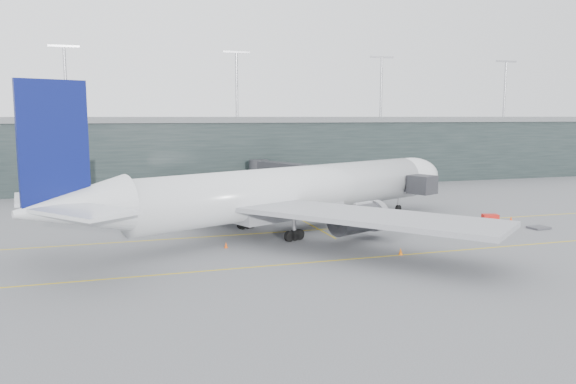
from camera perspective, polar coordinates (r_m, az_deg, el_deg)
name	(u,v)px	position (r m, az deg, el deg)	size (l,w,h in m)	color
ground	(276,226)	(79.05, -1.23, -3.50)	(320.00, 320.00, 0.00)	#535357
taxiline_a	(284,232)	(75.29, -0.39, -4.06)	(160.00, 0.25, 0.02)	gold
taxiline_b	(328,261)	(60.57, 4.07, -7.00)	(160.00, 0.25, 0.02)	gold
taxiline_lead_main	(272,204)	(99.34, -1.67, -1.19)	(0.25, 60.00, 0.02)	gold
terminal	(208,149)	(134.45, -8.15, 4.33)	(240.00, 36.00, 29.00)	black
main_aircraft	(290,192)	(75.17, 0.24, 0.01)	(64.32, 59.32, 18.88)	silver
jet_bridge	(328,173)	(104.52, 4.10, 1.92)	(20.39, 44.20, 6.50)	#27282C
gse_cart	(490,219)	(85.23, 19.85, -2.58)	(2.48, 1.96, 1.47)	red
baggage_dolly	(539,228)	(84.71, 24.11, -3.32)	(2.61, 2.09, 0.26)	#3E3E43
uld_a	(223,211)	(86.49, -6.58, -1.91)	(2.33, 1.99, 1.88)	#3A3A3F
uld_b	(239,207)	(90.34, -5.03, -1.50)	(2.34, 2.06, 1.81)	#3A3A3F
uld_c	(269,209)	(88.39, -1.98, -1.70)	(2.39, 2.18, 1.76)	#3A3A3F
cone_nose	(511,219)	(89.17, 21.72, -2.53)	(0.45, 0.45, 0.72)	#FD490E
cone_wing_stbd	(401,251)	(64.15, 11.37, -5.94)	(0.50, 0.50, 0.79)	orange
cone_wing_port	(312,209)	(91.31, 2.45, -1.76)	(0.44, 0.44, 0.70)	#CD510B
cone_tail	(226,245)	(66.57, -6.32, -5.37)	(0.45, 0.45, 0.71)	#D1430B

